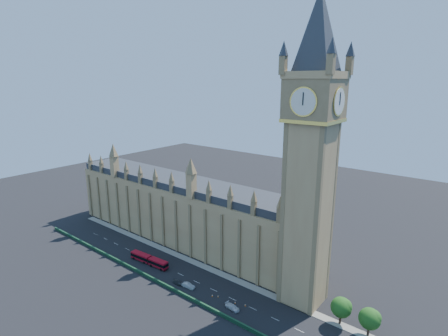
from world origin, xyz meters
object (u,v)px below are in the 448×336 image
Objects in this scene: car_grey at (178,282)px; car_silver at (188,286)px; car_white at (232,307)px; red_bus at (149,260)px.

car_grey is 4.67m from car_silver.
car_silver reaches higher than car_white.
car_white is (18.95, 0.07, -0.05)m from car_silver.
car_silver is at bearing -9.54° from red_bus.
car_white is (23.57, 0.68, 0.08)m from car_grey.
red_bus is at bearing 79.58° from car_silver.
red_bus is 3.73× the size of car_silver.
car_white is (42.34, -2.19, -0.87)m from red_bus.
car_grey is (18.77, -2.86, -0.95)m from red_bus.
car_white is at bearing -6.99° from red_bus.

